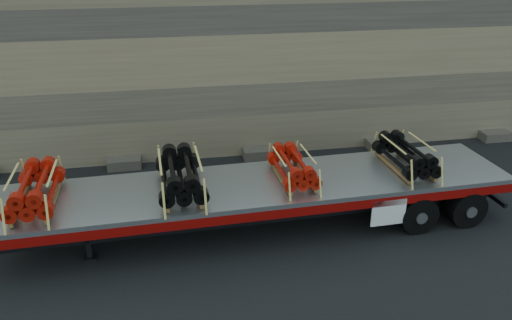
{
  "coord_description": "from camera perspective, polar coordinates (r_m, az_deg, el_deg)",
  "views": [
    {
      "loc": [
        -1.34,
        -12.48,
        7.68
      ],
      "look_at": [
        1.13,
        0.62,
        1.74
      ],
      "focal_mm": 35.0,
      "sensor_mm": 36.0,
      "label": 1
    }
  ],
  "objects": [
    {
      "name": "rock_wall",
      "position": [
        19.48,
        -6.6,
        11.46
      ],
      "size": [
        44.0,
        3.0,
        7.0
      ],
      "primitive_type": "cube",
      "color": "#7A6B54",
      "rests_on": "ground"
    },
    {
      "name": "ground",
      "position": [
        14.72,
        -3.9,
        -7.52
      ],
      "size": [
        120.0,
        120.0,
        0.0
      ],
      "primitive_type": "plane",
      "color": "black",
      "rests_on": "ground"
    },
    {
      "name": "bundle_midfront",
      "position": [
        13.49,
        -8.64,
        -1.77
      ],
      "size": [
        1.31,
        2.5,
        0.87
      ],
      "primitive_type": null,
      "rotation": [
        0.0,
        0.0,
        0.03
      ],
      "color": "black",
      "rests_on": "trailer"
    },
    {
      "name": "bundle_rear",
      "position": [
        15.29,
        16.74,
        0.46
      ],
      "size": [
        1.18,
        2.25,
        0.79
      ],
      "primitive_type": null,
      "rotation": [
        0.0,
        0.0,
        0.03
      ],
      "color": "black",
      "rests_on": "trailer"
    },
    {
      "name": "bundle_midrear",
      "position": [
        14.02,
        4.25,
        -0.85
      ],
      "size": [
        1.09,
        2.08,
        0.72
      ],
      "primitive_type": null,
      "rotation": [
        0.0,
        0.0,
        0.03
      ],
      "color": "#AF1609",
      "rests_on": "trailer"
    },
    {
      "name": "trailer",
      "position": [
        14.28,
        0.33,
        -5.16
      ],
      "size": [
        14.51,
        3.23,
        1.44
      ],
      "primitive_type": null,
      "rotation": [
        0.0,
        0.0,
        0.03
      ],
      "color": "#A4A7AC",
      "rests_on": "ground"
    },
    {
      "name": "bundle_front",
      "position": [
        13.82,
        -23.93,
        -3.15
      ],
      "size": [
        1.23,
        2.36,
        0.82
      ],
      "primitive_type": null,
      "rotation": [
        0.0,
        0.0,
        0.03
      ],
      "color": "#AF1609",
      "rests_on": "trailer"
    }
  ]
}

